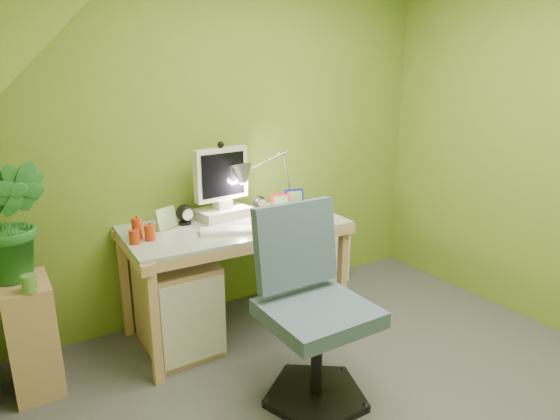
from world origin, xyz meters
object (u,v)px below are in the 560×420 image
task_chair (318,309)px  radiator (324,259)px  desk (236,277)px  monitor (221,176)px  side_ledge (32,336)px  desk_lamp (280,167)px  potted_plant (13,221)px

task_chair → radiator: size_ratio=2.65×
desk → monitor: 0.67m
radiator → side_ledge: bearing=-166.2°
desk_lamp → radiator: (0.49, 0.09, -0.83)m
monitor → radiator: monitor is taller
monitor → potted_plant: bearing=178.0°
potted_plant → task_chair: (1.22, -0.94, -0.41)m
side_ledge → task_chair: bearing=-36.1°
desk → potted_plant: bearing=179.3°
desk_lamp → side_ledge: (-1.66, -0.17, -0.72)m
desk → task_chair: 0.89m
desk → side_ledge: bearing=-178.3°
task_chair → radiator: (0.93, 1.14, -0.33)m
desk → task_chair: (0.01, -0.87, 0.16)m
side_ledge → potted_plant: potted_plant is taller
side_ledge → desk: bearing=-0.7°
monitor → desk: bearing=-97.5°
potted_plant → radiator: (2.14, 0.21, -0.74)m
monitor → potted_plant: size_ratio=0.89×
side_ledge → potted_plant: (0.00, 0.05, 0.62)m
desk_lamp → monitor: bearing=176.5°
desk → monitor: monitor is taller
monitor → desk_lamp: (0.45, 0.00, 0.02)m
potted_plant → desk_lamp: bearing=4.0°
desk → monitor: bearing=92.3°
potted_plant → task_chair: size_ratio=0.60×
side_ledge → potted_plant: bearing=90.0°
monitor → side_ledge: size_ratio=0.89×
side_ledge → radiator: 2.16m
potted_plant → radiator: 2.27m
side_ledge → task_chair: (1.22, -0.89, 0.21)m
desk → potted_plant: potted_plant is taller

